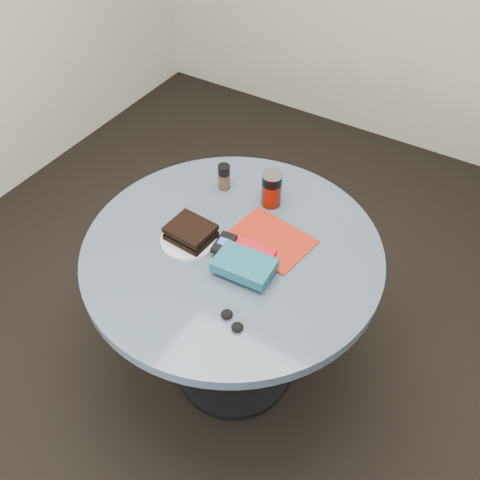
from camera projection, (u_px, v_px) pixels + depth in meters
The scene contains 11 objects.
ground at pixel (234, 368), 2.30m from camera, with size 4.00×4.00×0.00m, color black.
table at pixel (233, 279), 1.88m from camera, with size 1.00×1.00×0.75m.
plate at pixel (189, 240), 1.78m from camera, with size 0.19×0.19×0.01m, color silver.
sandwich at pixel (191, 232), 1.76m from camera, with size 0.15×0.13×0.05m.
soda_can at pixel (272, 189), 1.87m from camera, with size 0.09×0.09×0.13m.
pepper_grinder at pixel (224, 177), 1.94m from camera, with size 0.06×0.06×0.10m.
magazine at pixel (270, 239), 1.79m from camera, with size 0.27×0.20×0.00m, color maroon.
red_book at pixel (246, 254), 1.73m from camera, with size 0.17×0.11×0.01m, color red.
novel at pixel (244, 265), 1.66m from camera, with size 0.18×0.12×0.04m, color #144D5F.
mp3_player at pixel (224, 243), 1.74m from camera, with size 0.06×0.10×0.02m.
headphones at pixel (232, 321), 1.54m from camera, with size 0.10×0.07×0.02m.
Camera 1 is at (0.66, -1.03, 2.02)m, focal length 40.00 mm.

